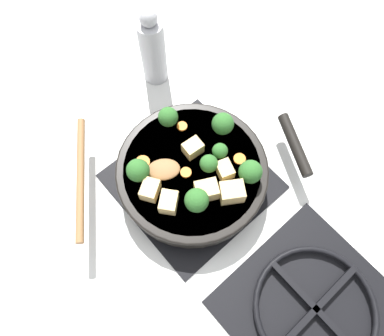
% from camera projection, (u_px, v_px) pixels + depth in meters
% --- Properties ---
extents(ground_plane, '(2.40, 2.40, 0.00)m').
position_uv_depth(ground_plane, '(192.00, 182.00, 0.84)').
color(ground_plane, silver).
extents(front_burner_grate, '(0.31, 0.31, 0.03)m').
position_uv_depth(front_burner_grate, '(192.00, 180.00, 0.83)').
color(front_burner_grate, black).
rests_on(front_burner_grate, ground_plane).
extents(rear_burner_grate, '(0.31, 0.31, 0.03)m').
position_uv_depth(rear_burner_grate, '(314.00, 309.00, 0.73)').
color(rear_burner_grate, black).
rests_on(rear_burner_grate, ground_plane).
extents(skillet_pan, '(0.41, 0.33, 0.05)m').
position_uv_depth(skillet_pan, '(193.00, 172.00, 0.79)').
color(skillet_pan, black).
rests_on(skillet_pan, front_burner_grate).
extents(wooden_spoon, '(0.26, 0.25, 0.02)m').
position_uv_depth(wooden_spoon, '(114.00, 174.00, 0.76)').
color(wooden_spoon, olive).
rests_on(wooden_spoon, skillet_pan).
extents(tofu_cube_center_large, '(0.04, 0.03, 0.03)m').
position_uv_depth(tofu_cube_center_large, '(193.00, 148.00, 0.77)').
color(tofu_cube_center_large, '#DBB770').
rests_on(tofu_cube_center_large, skillet_pan).
extents(tofu_cube_near_handle, '(0.06, 0.05, 0.04)m').
position_uv_depth(tofu_cube_near_handle, '(207.00, 190.00, 0.73)').
color(tofu_cube_near_handle, '#DBB770').
rests_on(tofu_cube_near_handle, skillet_pan).
extents(tofu_cube_east_chunk, '(0.06, 0.06, 0.04)m').
position_uv_depth(tofu_cube_east_chunk, '(232.00, 192.00, 0.73)').
color(tofu_cube_east_chunk, '#DBB770').
rests_on(tofu_cube_east_chunk, skillet_pan).
extents(tofu_cube_west_chunk, '(0.05, 0.05, 0.03)m').
position_uv_depth(tofu_cube_west_chunk, '(169.00, 202.00, 0.73)').
color(tofu_cube_west_chunk, '#DBB770').
rests_on(tofu_cube_west_chunk, skillet_pan).
extents(tofu_cube_back_piece, '(0.04, 0.04, 0.03)m').
position_uv_depth(tofu_cube_back_piece, '(225.00, 170.00, 0.75)').
color(tofu_cube_back_piece, '#DBB770').
rests_on(tofu_cube_back_piece, skillet_pan).
extents(tofu_cube_front_piece, '(0.05, 0.05, 0.03)m').
position_uv_depth(tofu_cube_front_piece, '(150.00, 190.00, 0.74)').
color(tofu_cube_front_piece, '#DBB770').
rests_on(tofu_cube_front_piece, skillet_pan).
extents(broccoli_floret_near_spoon, '(0.05, 0.05, 0.05)m').
position_uv_depth(broccoli_floret_near_spoon, '(223.00, 124.00, 0.78)').
color(broccoli_floret_near_spoon, '#709956').
rests_on(broccoli_floret_near_spoon, skillet_pan).
extents(broccoli_floret_center_top, '(0.04, 0.04, 0.05)m').
position_uv_depth(broccoli_floret_center_top, '(168.00, 117.00, 0.79)').
color(broccoli_floret_center_top, '#709956').
rests_on(broccoli_floret_center_top, skillet_pan).
extents(broccoli_floret_east_rim, '(0.05, 0.05, 0.05)m').
position_uv_depth(broccoli_floret_east_rim, '(197.00, 200.00, 0.71)').
color(broccoli_floret_east_rim, '#709956').
rests_on(broccoli_floret_east_rim, skillet_pan).
extents(broccoli_floret_west_rim, '(0.04, 0.04, 0.04)m').
position_uv_depth(broccoli_floret_west_rim, '(209.00, 164.00, 0.75)').
color(broccoli_floret_west_rim, '#709956').
rests_on(broccoli_floret_west_rim, skillet_pan).
extents(broccoli_floret_north_edge, '(0.05, 0.05, 0.05)m').
position_uv_depth(broccoli_floret_north_edge, '(250.00, 172.00, 0.74)').
color(broccoli_floret_north_edge, '#709956').
rests_on(broccoli_floret_north_edge, skillet_pan).
extents(broccoli_floret_south_cluster, '(0.05, 0.05, 0.05)m').
position_uv_depth(broccoli_floret_south_cluster, '(138.00, 170.00, 0.74)').
color(broccoli_floret_south_cluster, '#709956').
rests_on(broccoli_floret_south_cluster, skillet_pan).
extents(broccoli_floret_mid_floret, '(0.03, 0.03, 0.04)m').
position_uv_depth(broccoli_floret_mid_floret, '(220.00, 151.00, 0.76)').
color(broccoli_floret_mid_floret, '#709956').
rests_on(broccoli_floret_mid_floret, skillet_pan).
extents(carrot_slice_orange_thin, '(0.03, 0.03, 0.01)m').
position_uv_depth(carrot_slice_orange_thin, '(143.00, 162.00, 0.77)').
color(carrot_slice_orange_thin, orange).
rests_on(carrot_slice_orange_thin, skillet_pan).
extents(carrot_slice_near_center, '(0.03, 0.03, 0.01)m').
position_uv_depth(carrot_slice_near_center, '(240.00, 159.00, 0.78)').
color(carrot_slice_near_center, orange).
rests_on(carrot_slice_near_center, skillet_pan).
extents(carrot_slice_edge_slice, '(0.02, 0.02, 0.01)m').
position_uv_depth(carrot_slice_edge_slice, '(187.00, 174.00, 0.76)').
color(carrot_slice_edge_slice, orange).
rests_on(carrot_slice_edge_slice, skillet_pan).
extents(carrot_slice_under_broccoli, '(0.02, 0.02, 0.01)m').
position_uv_depth(carrot_slice_under_broccoli, '(182.00, 126.00, 0.81)').
color(carrot_slice_under_broccoli, orange).
rests_on(carrot_slice_under_broccoli, skillet_pan).
extents(pepper_mill, '(0.06, 0.06, 0.21)m').
position_uv_depth(pepper_mill, '(153.00, 49.00, 0.87)').
color(pepper_mill, '#B2B2B7').
rests_on(pepper_mill, ground_plane).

